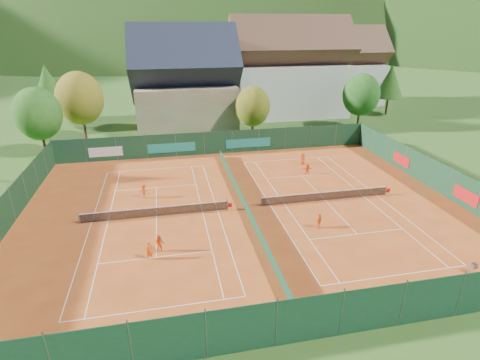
% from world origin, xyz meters
% --- Properties ---
extents(ground, '(600.00, 600.00, 0.00)m').
position_xyz_m(ground, '(0.00, 0.00, -0.02)').
color(ground, '#2D551A').
rests_on(ground, ground).
extents(clay_pad, '(40.00, 32.00, 0.01)m').
position_xyz_m(clay_pad, '(0.00, 0.00, 0.01)').
color(clay_pad, '#B94B1B').
rests_on(clay_pad, ground).
extents(court_markings_left, '(11.03, 23.83, 0.00)m').
position_xyz_m(court_markings_left, '(-8.00, 0.00, 0.01)').
color(court_markings_left, white).
rests_on(court_markings_left, ground).
extents(court_markings_right, '(11.03, 23.83, 0.00)m').
position_xyz_m(court_markings_right, '(8.00, 0.00, 0.01)').
color(court_markings_right, white).
rests_on(court_markings_right, ground).
extents(tennis_net_left, '(13.30, 0.10, 1.02)m').
position_xyz_m(tennis_net_left, '(-7.85, 0.00, 0.51)').
color(tennis_net_left, '#59595B').
rests_on(tennis_net_left, ground).
extents(tennis_net_right, '(13.30, 0.10, 1.02)m').
position_xyz_m(tennis_net_right, '(8.15, 0.00, 0.51)').
color(tennis_net_right, '#59595B').
rests_on(tennis_net_right, ground).
extents(court_divider, '(0.03, 28.80, 1.00)m').
position_xyz_m(court_divider, '(0.00, 0.00, 0.50)').
color(court_divider, '#133621').
rests_on(court_divider, ground).
extents(fence_north, '(40.00, 0.10, 3.00)m').
position_xyz_m(fence_north, '(-0.46, 15.99, 1.47)').
color(fence_north, '#143923').
rests_on(fence_north, ground).
extents(fence_south, '(40.00, 0.04, 3.00)m').
position_xyz_m(fence_south, '(0.00, -16.00, 1.50)').
color(fence_south, '#153B24').
rests_on(fence_south, ground).
extents(fence_west, '(0.04, 32.00, 3.00)m').
position_xyz_m(fence_west, '(-20.00, 0.00, 1.50)').
color(fence_west, '#13351C').
rests_on(fence_west, ground).
extents(fence_east, '(0.09, 32.00, 3.00)m').
position_xyz_m(fence_east, '(20.00, 0.05, 1.48)').
color(fence_east, '#12331D').
rests_on(fence_east, ground).
extents(chalet, '(16.20, 12.00, 16.00)m').
position_xyz_m(chalet, '(-3.00, 30.00, 6.62)').
color(chalet, tan).
rests_on(chalet, ground).
extents(hotel_block_a, '(21.60, 11.00, 17.25)m').
position_xyz_m(hotel_block_a, '(16.00, 36.00, 7.38)').
color(hotel_block_a, silver).
rests_on(hotel_block_a, ground).
extents(hotel_block_b, '(17.28, 10.00, 15.50)m').
position_xyz_m(hotel_block_b, '(30.00, 44.00, 6.62)').
color(hotel_block_b, silver).
rests_on(hotel_block_b, ground).
extents(tree_west_front, '(5.72, 5.72, 8.69)m').
position_xyz_m(tree_west_front, '(-22.00, 20.00, 5.39)').
color(tree_west_front, '#462A19').
rests_on(tree_west_front, ground).
extents(tree_west_mid, '(6.44, 6.44, 9.78)m').
position_xyz_m(tree_west_mid, '(-18.00, 26.00, 6.07)').
color(tree_west_mid, '#452C18').
rests_on(tree_west_mid, ground).
extents(tree_west_back, '(5.60, 5.60, 10.00)m').
position_xyz_m(tree_west_back, '(-24.00, 34.00, 6.74)').
color(tree_west_back, '#462C19').
rests_on(tree_west_back, ground).
extents(tree_center, '(5.01, 5.01, 7.60)m').
position_xyz_m(tree_center, '(6.00, 22.00, 4.72)').
color(tree_center, '#472A19').
rests_on(tree_center, ground).
extents(tree_east_front, '(5.72, 5.72, 8.69)m').
position_xyz_m(tree_east_front, '(24.00, 24.00, 5.39)').
color(tree_east_front, '#4D331B').
rests_on(tree_east_front, ground).
extents(tree_east_mid, '(5.04, 5.04, 9.00)m').
position_xyz_m(tree_east_mid, '(34.00, 32.00, 6.06)').
color(tree_east_mid, '#4C331B').
rests_on(tree_east_mid, ground).
extents(tree_east_back, '(7.15, 7.15, 10.86)m').
position_xyz_m(tree_east_back, '(26.00, 40.00, 6.74)').
color(tree_east_back, '#4C321B').
rests_on(tree_east_back, ground).
extents(mountain_backdrop, '(820.00, 530.00, 242.00)m').
position_xyz_m(mountain_backdrop, '(28.54, 233.48, -39.64)').
color(mountain_backdrop, '#1A3210').
rests_on(mountain_backdrop, ground).
extents(ball_hopper, '(0.34, 0.34, 0.80)m').
position_xyz_m(ball_hopper, '(13.32, -12.65, 0.56)').
color(ball_hopper, slate).
rests_on(ball_hopper, ground).
extents(loose_ball_0, '(0.07, 0.07, 0.07)m').
position_xyz_m(loose_ball_0, '(-10.91, -6.90, 0.03)').
color(loose_ball_0, '#CCD833').
rests_on(loose_ball_0, ground).
extents(loose_ball_1, '(0.07, 0.07, 0.07)m').
position_xyz_m(loose_ball_1, '(6.52, -9.23, 0.03)').
color(loose_ball_1, '#CCD833').
rests_on(loose_ball_1, ground).
extents(loose_ball_2, '(0.07, 0.07, 0.07)m').
position_xyz_m(loose_ball_2, '(4.02, 1.27, 0.03)').
color(loose_ball_2, '#CCD833').
rests_on(loose_ball_2, ground).
extents(loose_ball_3, '(0.07, 0.07, 0.07)m').
position_xyz_m(loose_ball_3, '(-5.31, 9.13, 0.03)').
color(loose_ball_3, '#CCD833').
rests_on(loose_ball_3, ground).
extents(loose_ball_4, '(0.07, 0.07, 0.07)m').
position_xyz_m(loose_ball_4, '(10.96, -4.16, 0.03)').
color(loose_ball_4, '#CCD833').
rests_on(loose_ball_4, ground).
extents(player_left_near, '(0.62, 0.49, 1.50)m').
position_xyz_m(player_left_near, '(-8.43, -6.57, 0.75)').
color(player_left_near, orange).
rests_on(player_left_near, ground).
extents(player_left_mid, '(0.78, 0.64, 1.48)m').
position_xyz_m(player_left_mid, '(-7.70, -5.78, 0.74)').
color(player_left_mid, '#EC5314').
rests_on(player_left_mid, ground).
extents(player_left_far, '(1.08, 0.83, 1.47)m').
position_xyz_m(player_left_far, '(-9.13, 4.15, 0.74)').
color(player_left_far, '#E94914').
rests_on(player_left_far, ground).
extents(player_right_near, '(0.84, 0.71, 1.35)m').
position_xyz_m(player_right_near, '(5.31, -4.83, 0.67)').
color(player_right_near, orange).
rests_on(player_right_near, ground).
extents(player_right_far_a, '(0.79, 0.62, 1.43)m').
position_xyz_m(player_right_far_a, '(9.37, 9.93, 0.71)').
color(player_right_far_a, '#D64513').
rests_on(player_right_far_a, ground).
extents(player_right_far_b, '(1.12, 0.40, 1.19)m').
position_xyz_m(player_right_far_b, '(8.75, 6.76, 0.60)').
color(player_right_far_b, '#F35215').
rests_on(player_right_far_b, ground).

